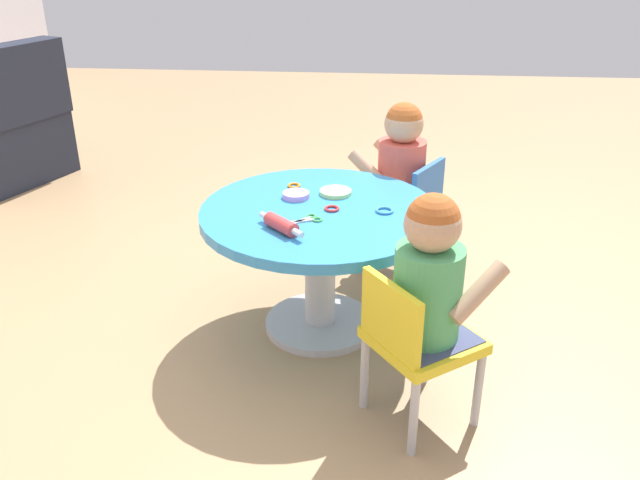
# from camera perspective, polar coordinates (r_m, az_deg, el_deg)

# --- Properties ---
(ground_plane) EXTENTS (10.00, 10.00, 0.00)m
(ground_plane) POSITION_cam_1_polar(r_m,az_deg,el_deg) (2.74, -0.00, -7.35)
(ground_plane) COLOR tan
(craft_table) EXTENTS (0.90, 0.90, 0.52)m
(craft_table) POSITION_cam_1_polar(r_m,az_deg,el_deg) (2.54, -0.00, 0.16)
(craft_table) COLOR silver
(craft_table) RESTS_ON ground
(child_chair_left) EXTENTS (0.42, 0.42, 0.54)m
(child_chair_left) POSITION_cam_1_polar(r_m,az_deg,el_deg) (2.13, 8.09, -8.52)
(child_chair_left) COLOR #B7B7BC
(child_chair_left) RESTS_ON ground
(seated_child_left) EXTENTS (0.42, 0.44, 0.51)m
(seated_child_left) POSITION_cam_1_polar(r_m,az_deg,el_deg) (2.03, 9.36, -2.87)
(seated_child_left) COLOR #3F4772
(seated_child_left) RESTS_ON ground
(child_chair_right) EXTENTS (0.41, 0.41, 0.54)m
(child_chair_right) POSITION_cam_1_polar(r_m,az_deg,el_deg) (3.06, 7.34, 2.62)
(child_chair_right) COLOR #B7B7BC
(child_chair_right) RESTS_ON ground
(seated_child_right) EXTENTS (0.41, 0.43, 0.51)m
(seated_child_right) POSITION_cam_1_polar(r_m,az_deg,el_deg) (3.00, 6.90, 6.78)
(seated_child_right) COLOR #3F4772
(seated_child_right) RESTS_ON ground
(rolling_pin) EXTENTS (0.18, 0.18, 0.05)m
(rolling_pin) POSITION_cam_1_polar(r_m,az_deg,el_deg) (2.31, -3.33, 1.33)
(rolling_pin) COLOR #D83F3F
(rolling_pin) RESTS_ON craft_table
(craft_scissors) EXTENTS (0.12, 0.14, 0.01)m
(craft_scissors) POSITION_cam_1_polar(r_m,az_deg,el_deg) (2.40, -1.07, 1.76)
(craft_scissors) COLOR silver
(craft_scissors) RESTS_ON craft_table
(playdough_blob_0) EXTENTS (0.10, 0.10, 0.02)m
(playdough_blob_0) POSITION_cam_1_polar(r_m,az_deg,el_deg) (2.60, -2.06, 3.85)
(playdough_blob_0) COLOR #CC99E5
(playdough_blob_0) RESTS_ON craft_table
(playdough_blob_1) EXTENTS (0.13, 0.13, 0.02)m
(playdough_blob_1) POSITION_cam_1_polar(r_m,az_deg,el_deg) (2.63, 1.34, 4.10)
(playdough_blob_1) COLOR #B2E58C
(playdough_blob_1) RESTS_ON craft_table
(cookie_cutter_0) EXTENTS (0.07, 0.07, 0.01)m
(cookie_cutter_0) POSITION_cam_1_polar(r_m,az_deg,el_deg) (2.48, 5.52, 2.52)
(cookie_cutter_0) COLOR #3F99D8
(cookie_cutter_0) RESTS_ON craft_table
(cookie_cutter_1) EXTENTS (0.05, 0.05, 0.01)m
(cookie_cutter_1) POSITION_cam_1_polar(r_m,az_deg,el_deg) (2.71, -2.23, 4.66)
(cookie_cutter_1) COLOR orange
(cookie_cutter_1) RESTS_ON craft_table
(cookie_cutter_2) EXTENTS (0.06, 0.06, 0.01)m
(cookie_cutter_2) POSITION_cam_1_polar(r_m,az_deg,el_deg) (2.48, 1.02, 2.70)
(cookie_cutter_2) COLOR red
(cookie_cutter_2) RESTS_ON craft_table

